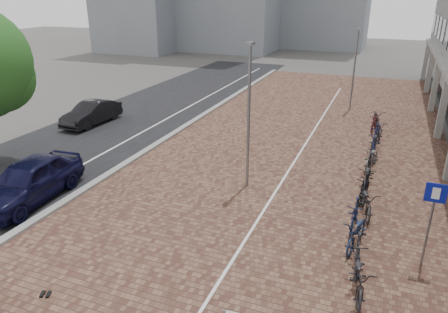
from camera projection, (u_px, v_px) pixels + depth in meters
ground at (150, 266)px, 12.41m from camera, size 140.00×140.00×0.00m
plaza_brick at (301, 145)px, 22.09m from camera, size 14.50×42.00×0.04m
street_asphalt at (125, 123)px, 25.85m from camera, size 8.00×50.00×0.03m
curb at (181, 129)px, 24.50m from camera, size 0.35×42.00×0.14m
lane_line at (153, 126)px, 25.16m from camera, size 0.12×44.00×0.00m
parking_line at (304, 145)px, 22.01m from camera, size 0.10×30.00×0.00m
car_navy at (29, 181)px, 16.03m from camera, size 2.30×5.01×1.66m
car_dark at (92, 113)px, 25.42m from camera, size 1.63×4.27×1.39m
shoes at (45, 295)px, 11.16m from camera, size 0.40×0.37×0.08m
parking_sign at (432, 211)px, 11.74m from camera, size 0.57×0.09×2.71m
lamp_near at (249, 119)px, 16.47m from camera, size 0.12×0.12×5.82m
lamp_far at (354, 71)px, 27.61m from camera, size 0.12×0.12×5.36m
bike_row at (370, 167)px, 18.11m from camera, size 1.30×18.15×1.05m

